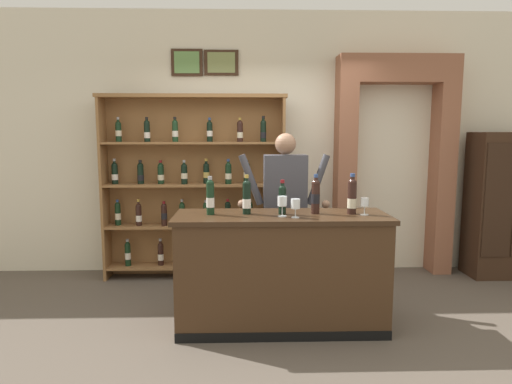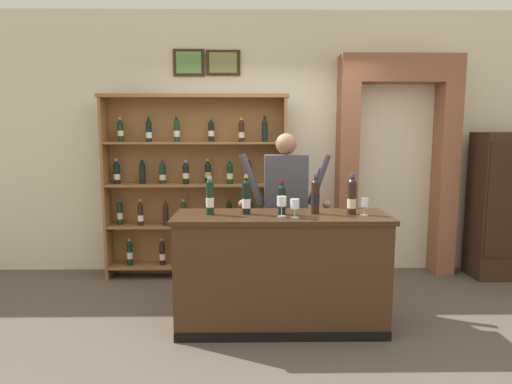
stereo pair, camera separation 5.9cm
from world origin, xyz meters
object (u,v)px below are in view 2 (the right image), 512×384
Objects in this scene: wine_shelf at (196,183)px; side_cabinet at (505,206)px; tasting_bottle_riserva at (352,196)px; tasting_counter at (281,271)px; wine_glass_right at (295,205)px; tasting_bottle_grappa at (315,195)px; shopkeeper at (286,198)px; tasting_bottle_super_tuscan at (246,197)px; tasting_bottle_prosecco at (210,197)px; wine_glass_spare at (282,202)px; wine_glass_center at (365,203)px; tasting_bottle_rosso at (282,199)px.

wine_shelf reaches higher than side_cabinet.
wine_shelf is 6.09× the size of tasting_bottle_riserva.
tasting_counter is 0.63m from wine_glass_right.
tasting_bottle_grappa is at bearing -151.76° from side_cabinet.
side_cabinet is at bearing 32.06° from tasting_bottle_riserva.
shopkeeper reaches higher than tasting_bottle_grappa.
tasting_bottle_super_tuscan is (-0.30, 0.03, 0.64)m from tasting_counter.
wine_shelf is 1.42m from tasting_bottle_prosecco.
wine_glass_spare is at bearing -97.21° from shopkeeper.
tasting_bottle_prosecco is 0.94× the size of tasting_bottle_riserva.
wine_glass_right is 0.91× the size of wine_glass_spare.
wine_glass_center is at bearing -28.52° from tasting_bottle_riserva.
tasting_bottle_rosso is at bearing 179.61° from tasting_bottle_riserva.
shopkeeper is 0.91m from wine_glass_center.
tasting_bottle_rosso is at bearing -0.23° from tasting_bottle_prosecco.
tasting_bottle_super_tuscan is 0.30m from tasting_bottle_rosso.
tasting_bottle_super_tuscan is at bearing 155.64° from wine_glass_right.
tasting_bottle_prosecco is at bearing -78.35° from wine_shelf.
shopkeeper reaches higher than wine_glass_center.
tasting_bottle_super_tuscan reaches higher than wine_glass_center.
tasting_bottle_prosecco reaches higher than wine_glass_center.
wine_glass_spare is at bearing -157.03° from tasting_bottle_grappa.
side_cabinet is at bearing 21.57° from tasting_bottle_prosecco.
tasting_bottle_prosecco is 0.97× the size of tasting_bottle_super_tuscan.
wine_glass_right is at bearing -137.55° from tasting_bottle_grappa.
tasting_bottle_riserva is 0.61m from wine_glass_spare.
wine_glass_center is at bearing -145.70° from side_cabinet.
wine_glass_right is (-0.50, -0.16, -0.05)m from tasting_bottle_riserva.
wine_shelf is 14.38× the size of wine_glass_center.
wine_glass_spare is (-2.69, -1.41, 0.27)m from side_cabinet.
tasting_bottle_grappa is at bearing 176.05° from tasting_bottle_riserva.
shopkeeper reaches higher than tasting_bottle_riserva.
tasting_bottle_super_tuscan is 1.14× the size of tasting_bottle_rosso.
tasting_bottle_prosecco is 0.61m from wine_glass_spare.
wine_glass_right is at bearing -24.36° from tasting_bottle_super_tuscan.
side_cabinet is (3.58, -0.08, -0.26)m from wine_shelf.
tasting_bottle_super_tuscan is at bearing 179.74° from tasting_bottle_grappa.
wine_shelf is at bearing 113.43° from tasting_bottle_super_tuscan.
tasting_bottle_rosso is at bearing 84.77° from wine_glass_spare.
tasting_counter is 1.08× the size of shopkeeper.
tasting_bottle_riserva reaches higher than tasting_bottle_prosecco.
shopkeeper is at bearing -165.33° from side_cabinet.
wine_shelf is at bearing 122.38° from tasting_counter.
wine_shelf is at bearing 137.65° from wine_glass_center.
side_cabinet is at bearing 34.30° from wine_glass_center.
tasting_bottle_super_tuscan is 1.97× the size of wine_glass_spare.
wine_glass_spare is at bearing -95.23° from tasting_bottle_rosso.
tasting_bottle_prosecco is 0.96× the size of tasting_bottle_grappa.
wine_glass_spare is at bearing -92.19° from tasting_counter.
tasting_bottle_grappa is at bearing 22.97° from wine_glass_spare.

